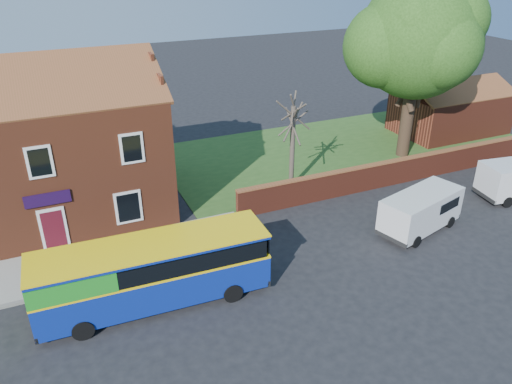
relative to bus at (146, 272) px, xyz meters
name	(u,v)px	position (x,y,z in m)	size (l,w,h in m)	color
ground	(256,305)	(3.92, -1.86, -1.59)	(120.00, 120.00, 0.00)	black
pavement	(61,269)	(-3.08, 3.89, -1.53)	(18.00, 3.50, 0.12)	gray
kerb	(65,291)	(-3.08, 2.14, -1.52)	(18.00, 0.15, 0.14)	slate
grass_strip	(349,148)	(16.92, 11.14, -1.57)	(26.00, 12.00, 0.04)	#426B28
shop_building	(40,155)	(-3.10, 9.64, 1.82)	(12.30, 8.13, 10.50)	brown
boundary_wall	(405,170)	(16.92, 5.14, -0.78)	(22.00, 0.38, 1.60)	maroon
outbuilding	(450,111)	(25.92, 11.14, 0.02)	(8.20, 5.06, 4.17)	maroon
bus	(146,272)	(0.00, 0.00, 0.00)	(9.24, 2.66, 2.80)	navy
van_near	(421,210)	(13.91, 0.23, -0.45)	(4.97, 3.02, 2.04)	silver
large_tree	(417,42)	(19.68, 8.81, 5.99)	(9.50, 7.52, 11.59)	black
bare_tree	(292,144)	(10.21, 7.16, 1.24)	(2.07, 2.47, 5.52)	#4C4238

